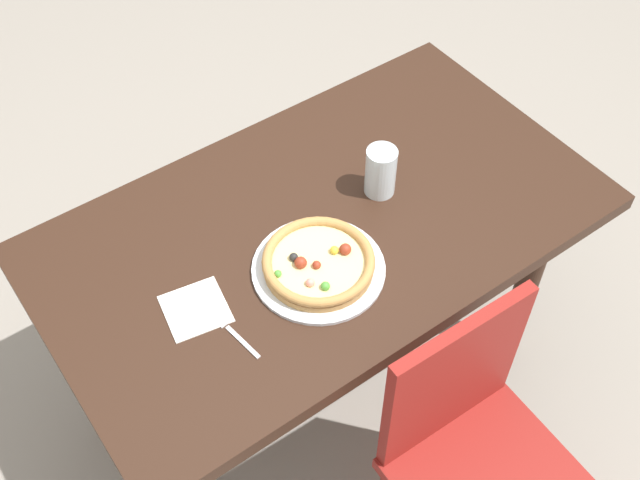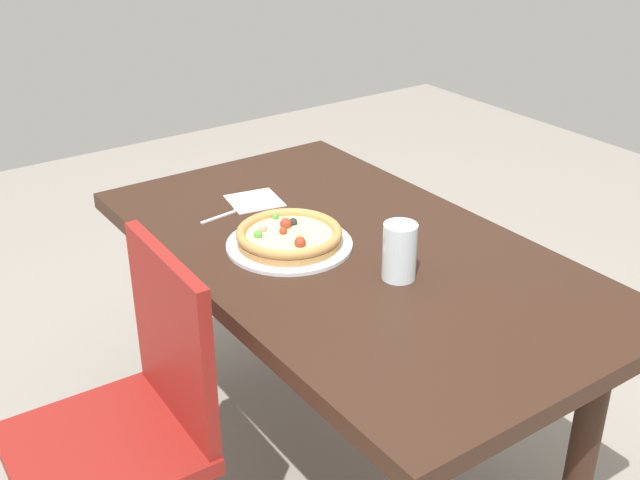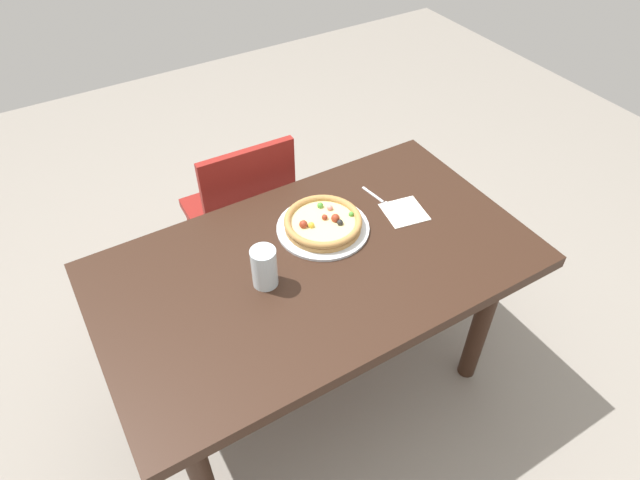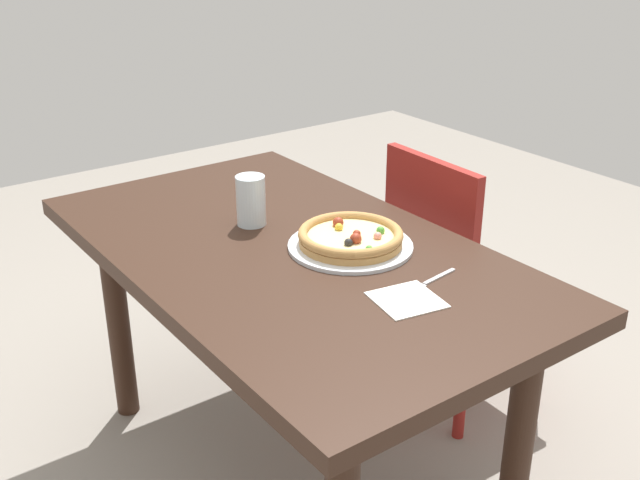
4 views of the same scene
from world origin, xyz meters
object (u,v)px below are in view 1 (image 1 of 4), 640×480
(pizza, at_px, (318,262))
(napkin, at_px, (196,309))
(plate, at_px, (319,269))
(drinking_glass, at_px, (381,172))
(chair_near, at_px, (476,453))
(fork, at_px, (231,330))
(dining_table, at_px, (321,246))

(pizza, xyz_separation_m, napkin, (-0.29, 0.07, -0.03))
(plate, height_order, drinking_glass, drinking_glass)
(chair_near, xyz_separation_m, pizza, (-0.10, 0.50, 0.29))
(chair_near, distance_m, pizza, 0.58)
(chair_near, relative_size, drinking_glass, 6.30)
(plate, distance_m, pizza, 0.03)
(plate, xyz_separation_m, napkin, (-0.29, 0.07, -0.00))
(plate, bearing_deg, chair_near, -78.84)
(pizza, bearing_deg, drinking_glass, 22.79)
(plate, height_order, fork, plate)
(pizza, distance_m, fork, 0.26)
(plate, distance_m, napkin, 0.30)
(chair_near, height_order, pizza, chair_near)
(plate, xyz_separation_m, fork, (-0.26, -0.02, -0.00))
(dining_table, bearing_deg, chair_near, -89.81)
(plate, bearing_deg, dining_table, 51.60)
(pizza, height_order, drinking_glass, drinking_glass)
(dining_table, relative_size, plate, 4.43)
(pizza, relative_size, drinking_glass, 1.95)
(pizza, height_order, napkin, pizza)
(fork, xyz_separation_m, drinking_glass, (0.54, 0.14, 0.07))
(dining_table, relative_size, chair_near, 1.63)
(napkin, bearing_deg, fork, -70.37)
(dining_table, relative_size, pizza, 5.28)
(dining_table, distance_m, drinking_glass, 0.25)
(chair_near, height_order, fork, chair_near)
(chair_near, distance_m, plate, 0.57)
(fork, distance_m, napkin, 0.10)
(pizza, relative_size, fork, 1.61)
(pizza, bearing_deg, chair_near, -78.80)
(fork, height_order, napkin, fork)
(chair_near, xyz_separation_m, napkin, (-0.39, 0.57, 0.26))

